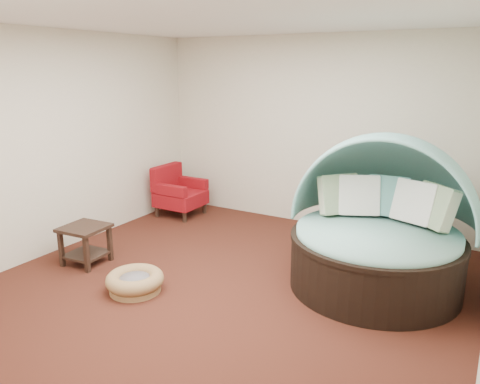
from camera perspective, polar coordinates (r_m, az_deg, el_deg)
The scene contains 9 objects.
floor at distance 5.26m, azimuth -1.47°, elevation -11.34°, with size 5.00×5.00×0.00m, color #4D1F16.
wall_back at distance 7.03m, azimuth 9.23°, elevation 7.16°, with size 5.00×5.00×0.00m, color beige.
wall_front at distance 3.05m, azimuth -27.06°, elevation -4.55°, with size 5.00×5.00×0.00m, color beige.
wall_left at distance 6.46m, azimuth -20.92°, elevation 5.69°, with size 5.00×5.00×0.00m, color beige.
ceiling at distance 4.74m, azimuth -1.70°, elevation 20.62°, with size 5.00×5.00×0.00m, color white.
canopy_daybed at distance 5.25m, azimuth 16.72°, elevation -2.93°, with size 2.01×1.90×1.67m.
pet_basket at distance 5.22m, azimuth -12.68°, elevation -10.58°, with size 0.80×0.80×0.22m.
red_armchair at distance 7.63m, azimuth -7.57°, elevation -0.06°, with size 0.69×0.70×0.81m.
side_table at distance 6.01m, azimuth -18.34°, elevation -5.51°, with size 0.53×0.53×0.48m.
Camera 1 is at (2.47, -4.02, 2.33)m, focal length 35.00 mm.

